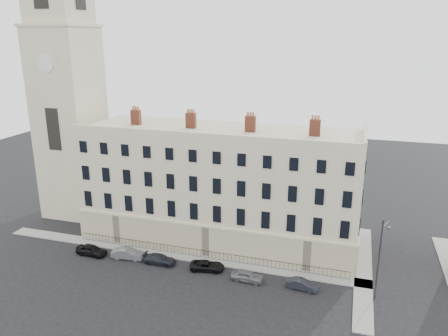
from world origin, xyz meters
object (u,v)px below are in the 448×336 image
Objects in this scene: car_f at (302,284)px; car_a at (91,250)px; car_c at (160,259)px; streetlamp at (380,257)px; car_b at (128,254)px; car_d at (207,266)px; car_e at (247,276)px.

car_a is at bearing 97.05° from car_f.
car_a is 9.19m from car_c.
car_f is at bearing -159.44° from streetlamp.
car_a reaches higher than car_b.
car_a reaches higher than car_c.
car_e is at bearing -109.86° from car_d.
car_b is 15.45m from car_e.
car_d is at bearing -94.66° from car_b.
car_d is (10.33, 0.26, -0.11)m from car_b.
car_b is 1.10× the size of car_e.
car_c is 0.45× the size of streetlamp.
car_e is (20.32, -0.10, -0.06)m from car_a.
car_a reaches higher than car_f.
car_d is at bearing -84.49° from car_a.
car_e reaches higher than car_f.
car_b is at bearing 88.35° from car_e.
car_e reaches higher than car_c.
car_d is at bearing 93.01° from car_f.
car_c is 1.19× the size of car_f.
car_e is at bearing -98.49° from car_b.
car_f is at bearing -87.48° from car_a.
car_e is 0.41× the size of streetlamp.
car_f is at bearing -97.50° from car_b.
car_b is at bearing -81.16° from car_a.
car_b is 21.59m from car_f.
car_d and car_f have the same top height.
car_a is 1.09× the size of car_e.
streetlamp is (13.77, 0.42, 4.41)m from car_e.
car_a is 0.99× the size of car_d.
car_e is 6.15m from car_f.
streetlamp is at bearing -96.54° from car_b.
car_c is at bearing 82.90° from car_d.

